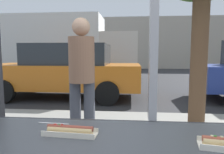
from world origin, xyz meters
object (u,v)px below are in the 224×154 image
Objects in this scene: box_truck at (68,46)px; pedestrian at (82,75)px; parked_car_orange at (66,70)px; hotdog_tray_far at (70,130)px.

box_truck is 4.03× the size of pedestrian.
parked_car_orange is 3.97m from pedestrian.
pedestrian is at bearing 100.98° from hotdog_tray_far.
parked_car_orange is at bearing 107.73° from hotdog_tray_far.
pedestrian is at bearing -72.07° from box_truck.
hotdog_tray_far is 0.06× the size of parked_car_orange.
box_truck reaches higher than hotdog_tray_far.
parked_car_orange reaches higher than hotdog_tray_far.
parked_car_orange is 0.70× the size of box_truck.
hotdog_tray_far is 5.51m from parked_car_orange.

